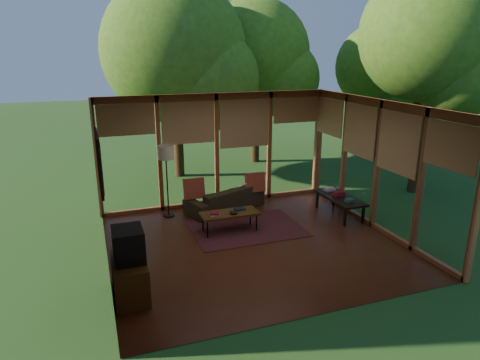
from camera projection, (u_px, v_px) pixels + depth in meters
name	position (u px, v px, depth m)	size (l,w,h in m)	color
floor	(254.00, 244.00, 8.40)	(5.50, 5.50, 0.00)	#592717
ceiling	(256.00, 106.00, 7.61)	(5.50, 5.50, 0.00)	silver
wall_left	(101.00, 194.00, 7.12)	(0.04, 5.00, 2.70)	beige
wall_front	(323.00, 228.00, 5.75)	(5.50, 0.04, 2.70)	beige
window_wall_back	(217.00, 150.00, 10.26)	(5.50, 0.12, 2.70)	brown
window_wall_right	(378.00, 165.00, 8.88)	(0.12, 5.00, 2.70)	brown
exterior_lawn	(361.00, 140.00, 18.17)	(40.00, 40.00, 0.00)	#244E1D
tree_nw	(174.00, 51.00, 12.01)	(4.08, 4.08, 5.67)	#382814
tree_ne	(255.00, 54.00, 13.75)	(3.50, 3.50, 5.28)	#382814
tree_se	(428.00, 34.00, 10.37)	(3.30, 3.30, 5.68)	#382814
tree_far	(378.00, 67.00, 14.23)	(2.80, 2.80, 4.53)	#382814
rug	(247.00, 228.00, 9.11)	(2.31, 1.64, 0.01)	maroon
sofa	(225.00, 199.00, 10.13)	(1.90, 0.74, 0.55)	#312A18
pillow_left	(194.00, 189.00, 9.75)	(0.47, 0.16, 0.47)	maroon
pillow_right	(255.00, 183.00, 10.23)	(0.46, 0.15, 0.46)	maroon
ct_book_lower	(214.00, 215.00, 8.69)	(0.19, 0.14, 0.03)	beige
ct_book_upper	(214.00, 213.00, 8.68)	(0.20, 0.15, 0.03)	maroon
ct_book_side	(240.00, 209.00, 9.00)	(0.22, 0.16, 0.03)	black
ct_bowl	(233.00, 212.00, 8.77)	(0.16, 0.16, 0.07)	black
media_cabinet	(130.00, 277.00, 6.57)	(0.50, 1.00, 0.60)	#573717
television	(128.00, 244.00, 6.41)	(0.45, 0.55, 0.50)	black
console_book_a	(350.00, 200.00, 9.37)	(0.20, 0.14, 0.07)	#2E524C
console_book_b	(339.00, 194.00, 9.77)	(0.23, 0.17, 0.11)	maroon
console_book_c	(330.00, 189.00, 10.13)	(0.24, 0.17, 0.07)	beige
floor_lamp	(166.00, 156.00, 9.41)	(0.36, 0.36, 1.65)	black
coffee_table	(230.00, 214.00, 8.86)	(1.20, 0.50, 0.43)	#573717
side_console	(340.00, 198.00, 9.75)	(0.60, 1.40, 0.46)	black
wall_painting	(99.00, 162.00, 8.34)	(0.06, 1.35, 1.15)	black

